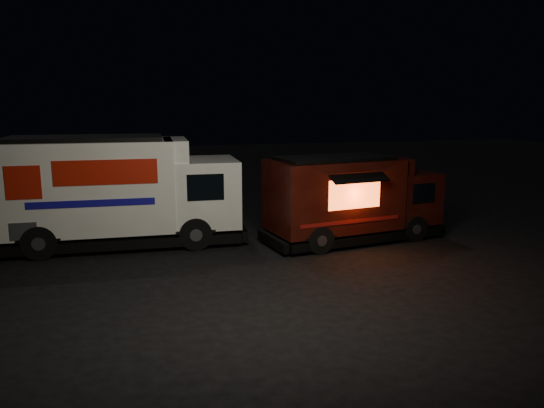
{
  "coord_description": "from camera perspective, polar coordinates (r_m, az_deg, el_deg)",
  "views": [
    {
      "loc": [
        -3.11,
        -13.51,
        4.53
      ],
      "look_at": [
        1.1,
        2.0,
        1.36
      ],
      "focal_mm": 35.0,
      "sensor_mm": 36.0,
      "label": 1
    }
  ],
  "objects": [
    {
      "name": "white_truck",
      "position": [
        17.24,
        -15.83,
        1.36
      ],
      "size": [
        7.69,
        2.87,
        3.44
      ],
      "primitive_type": null,
      "rotation": [
        0.0,
        0.0,
        -0.04
      ],
      "color": "white",
      "rests_on": "ground"
    },
    {
      "name": "red_truck",
      "position": [
        17.41,
        8.84,
        0.64
      ],
      "size": [
        6.25,
        3.1,
        2.78
      ],
      "primitive_type": null,
      "rotation": [
        0.0,
        0.0,
        0.16
      ],
      "color": "#3C120A",
      "rests_on": "ground"
    },
    {
      "name": "ground",
      "position": [
        14.59,
        -2.12,
        -6.94
      ],
      "size": [
        80.0,
        80.0,
        0.0
      ],
      "primitive_type": "plane",
      "color": "black",
      "rests_on": "ground"
    }
  ]
}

